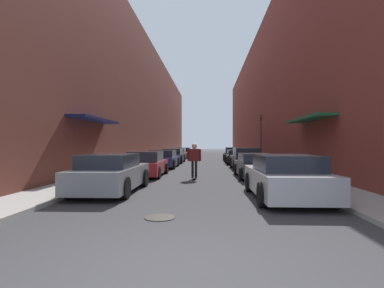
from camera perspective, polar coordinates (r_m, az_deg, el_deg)
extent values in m
plane|color=#38383A|center=(29.06, 2.39, -3.32)|extent=(139.28, 139.28, 0.00)
cube|color=#A3A099|center=(35.76, -5.16, -2.60)|extent=(1.80, 63.31, 0.12)
cube|color=#A3A099|center=(35.64, 10.27, -2.61)|extent=(1.80, 63.31, 0.12)
cube|color=brown|center=(36.55, -9.70, 7.21)|extent=(4.00, 63.31, 12.54)
cube|color=#141947|center=(15.88, -17.97, 4.41)|extent=(1.00, 4.80, 0.12)
cube|color=brown|center=(36.45, 14.85, 8.28)|extent=(4.00, 63.31, 13.86)
cube|color=#1E6038|center=(15.58, 21.43, 4.49)|extent=(1.00, 4.80, 0.12)
cube|color=gray|center=(10.89, -15.05, -6.03)|extent=(1.86, 4.46, 0.69)
cube|color=#232833|center=(10.64, -15.42, -3.10)|extent=(1.61, 2.33, 0.45)
cylinder|color=black|center=(12.49, -16.90, -6.13)|extent=(0.18, 0.69, 0.69)
cylinder|color=black|center=(12.00, -8.96, -6.39)|extent=(0.18, 0.69, 0.69)
cylinder|color=black|center=(9.97, -22.40, -7.69)|extent=(0.18, 0.69, 0.69)
cylinder|color=black|center=(9.36, -12.56, -8.20)|extent=(0.18, 0.69, 0.69)
cube|color=maroon|center=(15.90, -8.63, -4.33)|extent=(1.83, 4.29, 0.62)
cube|color=#232833|center=(15.66, -8.79, -2.33)|extent=(1.57, 2.25, 0.51)
cylinder|color=black|center=(17.39, -10.48, -4.54)|extent=(0.18, 0.61, 0.61)
cylinder|color=black|center=(17.07, -4.92, -4.63)|extent=(0.18, 0.61, 0.61)
cylinder|color=black|center=(14.85, -12.91, -5.32)|extent=(0.18, 0.61, 0.61)
cylinder|color=black|center=(14.47, -6.41, -5.46)|extent=(0.18, 0.61, 0.61)
cube|color=navy|center=(21.37, -5.46, -3.20)|extent=(1.88, 4.29, 0.60)
cube|color=#232833|center=(21.14, -5.55, -1.79)|extent=(1.63, 2.24, 0.47)
cylinder|color=black|center=(22.83, -7.17, -3.37)|extent=(0.18, 0.68, 0.68)
cylinder|color=black|center=(22.58, -2.71, -3.41)|extent=(0.18, 0.68, 0.68)
cylinder|color=black|center=(20.24, -8.53, -3.80)|extent=(0.18, 0.68, 0.68)
cylinder|color=black|center=(19.95, -3.50, -3.86)|extent=(0.18, 0.68, 0.68)
cube|color=#232326|center=(26.87, -3.62, -2.51)|extent=(1.86, 4.69, 0.62)
cube|color=#232833|center=(26.62, -3.68, -1.38)|extent=(1.61, 2.45, 0.45)
cylinder|color=black|center=(28.43, -5.02, -2.67)|extent=(0.18, 0.71, 0.71)
cylinder|color=black|center=(28.23, -1.50, -2.69)|extent=(0.18, 0.71, 0.71)
cylinder|color=black|center=(25.57, -5.96, -2.97)|extent=(0.18, 0.71, 0.71)
cylinder|color=black|center=(25.35, -2.05, -3.00)|extent=(0.18, 0.71, 0.71)
cube|color=maroon|center=(32.58, -2.71, -2.15)|extent=(1.81, 4.69, 0.56)
cube|color=#232833|center=(32.33, -2.75, -1.24)|extent=(1.57, 2.45, 0.48)
cylinder|color=black|center=(34.12, -3.89, -2.27)|extent=(0.18, 0.67, 0.67)
cylinder|color=black|center=(33.95, -1.02, -2.28)|extent=(0.18, 0.67, 0.67)
cylinder|color=black|center=(31.25, -4.55, -2.47)|extent=(0.18, 0.67, 0.67)
cylinder|color=black|center=(31.07, -1.42, -2.49)|extent=(0.18, 0.67, 0.67)
cube|color=#232326|center=(38.28, -1.58, -1.84)|extent=(1.96, 4.45, 0.56)
cube|color=#232833|center=(38.05, -1.61, -1.06)|extent=(1.69, 2.33, 0.50)
cylinder|color=black|center=(39.73, -2.73, -1.98)|extent=(0.18, 0.63, 0.63)
cylinder|color=black|center=(39.58, -0.09, -1.98)|extent=(0.18, 0.63, 0.63)
cylinder|color=black|center=(37.01, -3.17, -2.12)|extent=(0.18, 0.63, 0.63)
cylinder|color=black|center=(36.85, -0.34, -2.13)|extent=(0.18, 0.63, 0.63)
cube|color=#B7B7BC|center=(9.63, 17.33, -6.83)|extent=(1.95, 4.25, 0.70)
cube|color=#232833|center=(9.37, 17.64, -3.43)|extent=(1.70, 2.22, 0.47)
cylinder|color=black|center=(10.76, 10.74, -7.17)|extent=(0.18, 0.67, 0.67)
cylinder|color=black|center=(11.16, 20.37, -6.92)|extent=(0.18, 0.67, 0.67)
cylinder|color=black|center=(8.20, 13.15, -9.43)|extent=(0.18, 0.67, 0.67)
cylinder|color=black|center=(8.71, 25.51, -8.87)|extent=(0.18, 0.67, 0.67)
cube|color=black|center=(15.30, 12.05, -4.52)|extent=(1.82, 4.36, 0.61)
cube|color=#232833|center=(15.05, 12.18, -2.60)|extent=(1.58, 2.27, 0.43)
cylinder|color=black|center=(16.53, 8.37, -4.77)|extent=(0.18, 0.61, 0.61)
cylinder|color=black|center=(16.78, 14.28, -4.70)|extent=(0.18, 0.61, 0.61)
cylinder|color=black|center=(13.87, 9.36, -5.68)|extent=(0.18, 0.61, 0.61)
cylinder|color=black|center=(14.16, 16.37, -5.57)|extent=(0.18, 0.61, 0.61)
cube|color=#232326|center=(20.40, 10.14, -3.22)|extent=(1.81, 3.98, 0.68)
cube|color=#232833|center=(20.18, 10.21, -1.51)|extent=(1.56, 2.09, 0.55)
cylinder|color=black|center=(21.54, 7.52, -3.52)|extent=(0.18, 0.72, 0.72)
cylinder|color=black|center=(21.73, 11.97, -3.49)|extent=(0.18, 0.72, 0.72)
cylinder|color=black|center=(19.11, 8.07, -3.96)|extent=(0.18, 0.72, 0.72)
cylinder|color=black|center=(19.32, 13.07, -3.92)|extent=(0.18, 0.72, 0.72)
cube|color=black|center=(25.74, 8.56, -2.68)|extent=(1.84, 4.28, 0.59)
cube|color=#232833|center=(25.51, 8.60, -1.58)|extent=(1.59, 2.24, 0.41)
cylinder|color=black|center=(27.00, 6.47, -2.86)|extent=(0.18, 0.67, 0.67)
cylinder|color=black|center=(27.15, 10.12, -2.84)|extent=(0.18, 0.67, 0.67)
cylinder|color=black|center=(24.37, 6.82, -3.17)|extent=(0.18, 0.67, 0.67)
cylinder|color=black|center=(24.54, 10.86, -3.15)|extent=(0.18, 0.67, 0.67)
cube|color=#232326|center=(30.52, 7.85, -2.21)|extent=(1.88, 4.01, 0.66)
cube|color=#232833|center=(30.31, 7.88, -1.12)|extent=(1.62, 2.10, 0.51)
cylinder|color=black|center=(31.70, 6.09, -2.46)|extent=(0.18, 0.64, 0.64)
cylinder|color=black|center=(31.84, 9.25, -2.45)|extent=(0.18, 0.64, 0.64)
cylinder|color=black|center=(29.25, 6.33, -2.67)|extent=(0.18, 0.64, 0.64)
cylinder|color=black|center=(29.39, 9.75, -2.66)|extent=(0.18, 0.64, 0.64)
cube|color=black|center=(14.31, 0.44, -6.47)|extent=(0.20, 0.78, 0.02)
cylinder|color=beige|center=(14.57, 0.18, -6.51)|extent=(0.03, 0.06, 0.06)
cylinder|color=beige|center=(14.56, 0.78, -6.51)|extent=(0.03, 0.06, 0.06)
cylinder|color=beige|center=(14.07, 0.07, -6.74)|extent=(0.03, 0.06, 0.06)
cylinder|color=beige|center=(14.07, 0.70, -6.74)|extent=(0.03, 0.06, 0.06)
cylinder|color=black|center=(14.28, 0.11, -4.88)|extent=(0.12, 0.12, 0.78)
cylinder|color=black|center=(14.27, 0.76, -4.89)|extent=(0.12, 0.12, 0.78)
cube|color=maroon|center=(14.23, 0.44, -2.13)|extent=(0.46, 0.21, 0.60)
sphere|color=tan|center=(14.22, 0.44, -0.43)|extent=(0.25, 0.25, 0.25)
cylinder|color=maroon|center=(14.25, -0.68, -2.12)|extent=(0.09, 0.09, 0.56)
cylinder|color=maroon|center=(14.22, 1.56, -2.13)|extent=(0.09, 0.09, 0.56)
cylinder|color=#332D28|center=(7.02, -6.15, -13.74)|extent=(0.70, 0.70, 0.02)
cylinder|color=#2D2D2D|center=(24.98, 13.00, 0.90)|extent=(0.10, 0.10, 3.91)
cube|color=#332D0F|center=(25.07, 13.00, 4.86)|extent=(0.16, 0.16, 0.45)
sphere|color=red|center=(24.99, 13.03, 5.13)|extent=(0.11, 0.11, 0.11)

